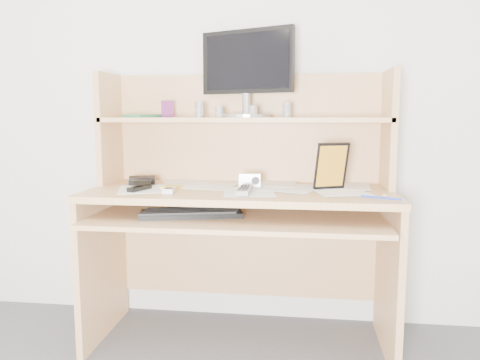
# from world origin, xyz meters

# --- Properties ---
(back_wall) EXTENTS (3.60, 0.04, 2.50)m
(back_wall) POSITION_xyz_m (0.00, 1.80, 1.25)
(back_wall) COLOR silver
(back_wall) RESTS_ON floor
(desk) EXTENTS (1.40, 0.70, 1.30)m
(desk) POSITION_xyz_m (0.00, 1.56, 0.69)
(desk) COLOR tan
(desk) RESTS_ON floor
(paper_clutter) EXTENTS (1.32, 0.54, 0.01)m
(paper_clutter) POSITION_xyz_m (0.00, 1.48, 0.75)
(paper_clutter) COLOR white
(paper_clutter) RESTS_ON desk
(keyboard) EXTENTS (0.47, 0.26, 0.03)m
(keyboard) POSITION_xyz_m (-0.20, 1.32, 0.66)
(keyboard) COLOR black
(keyboard) RESTS_ON desk
(tv_remote) EXTENTS (0.06, 0.19, 0.02)m
(tv_remote) POSITION_xyz_m (0.03, 1.36, 0.77)
(tv_remote) COLOR gray
(tv_remote) RESTS_ON paper_clutter
(flip_phone) EXTENTS (0.05, 0.09, 0.02)m
(flip_phone) POSITION_xyz_m (-0.30, 1.33, 0.77)
(flip_phone) COLOR silver
(flip_phone) RESTS_ON paper_clutter
(stapler) EXTENTS (0.08, 0.14, 0.04)m
(stapler) POSITION_xyz_m (-0.45, 1.38, 0.78)
(stapler) COLOR black
(stapler) RESTS_ON paper_clutter
(wallet) EXTENTS (0.15, 0.14, 0.03)m
(wallet) POSITION_xyz_m (-0.51, 1.58, 0.77)
(wallet) COLOR black
(wallet) RESTS_ON paper_clutter
(sticky_note_pad) EXTENTS (0.10, 0.10, 0.01)m
(sticky_note_pad) POSITION_xyz_m (-0.32, 1.47, 0.76)
(sticky_note_pad) COLOR gold
(sticky_note_pad) RESTS_ON desk
(digital_camera) EXTENTS (0.10, 0.04, 0.06)m
(digital_camera) POSITION_xyz_m (0.04, 1.53, 0.79)
(digital_camera) COLOR #AAA9AC
(digital_camera) RESTS_ON paper_clutter
(game_case) EXTENTS (0.15, 0.08, 0.21)m
(game_case) POSITION_xyz_m (0.42, 1.49, 0.86)
(game_case) COLOR black
(game_case) RESTS_ON paper_clutter
(blue_pen) EXTENTS (0.15, 0.07, 0.01)m
(blue_pen) POSITION_xyz_m (0.60, 1.26, 0.76)
(blue_pen) COLOR #1935C1
(blue_pen) RESTS_ON paper_clutter
(card_box) EXTENTS (0.06, 0.04, 0.09)m
(card_box) POSITION_xyz_m (-0.40, 1.68, 1.12)
(card_box) COLOR maroon
(card_box) RESTS_ON desk
(shelf_book) EXTENTS (0.17, 0.19, 0.02)m
(shelf_book) POSITION_xyz_m (-0.52, 1.64, 1.09)
(shelf_book) COLOR #36894B
(shelf_book) RESTS_ON desk
(chip_stack_a) EXTENTS (0.05, 0.05, 0.06)m
(chip_stack_a) POSITION_xyz_m (0.05, 1.59, 1.11)
(chip_stack_a) COLOR black
(chip_stack_a) RESTS_ON desk
(chip_stack_b) EXTENTS (0.05, 0.05, 0.07)m
(chip_stack_b) POSITION_xyz_m (-0.21, 1.60, 1.12)
(chip_stack_b) COLOR silver
(chip_stack_b) RESTS_ON desk
(chip_stack_c) EXTENTS (0.04, 0.04, 0.05)m
(chip_stack_c) POSITION_xyz_m (-0.12, 1.59, 1.11)
(chip_stack_c) COLOR black
(chip_stack_c) RESTS_ON desk
(chip_stack_d) EXTENTS (0.04, 0.04, 0.07)m
(chip_stack_d) POSITION_xyz_m (0.21, 1.61, 1.12)
(chip_stack_d) COLOR white
(chip_stack_d) RESTS_ON desk
(monitor) EXTENTS (0.47, 0.26, 0.42)m
(monitor) POSITION_xyz_m (0.01, 1.66, 1.31)
(monitor) COLOR #A1A0A5
(monitor) RESTS_ON desk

